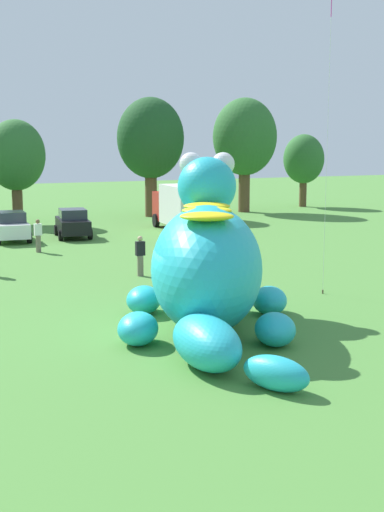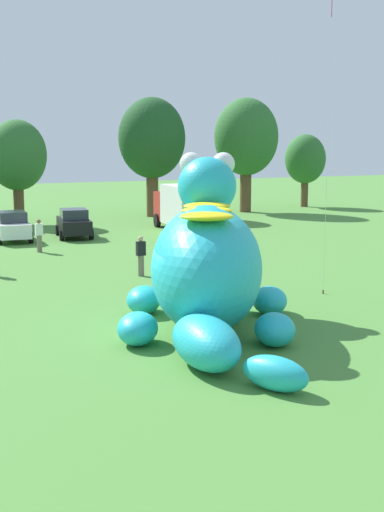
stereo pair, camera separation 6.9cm
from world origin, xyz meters
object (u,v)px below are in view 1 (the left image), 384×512
(giant_inflatable_creature, at_px, (207,266))
(car_black, at_px, (73,223))
(box_truck, at_px, (182,206))
(spectator_by_cars, at_px, (140,256))
(car_white, at_px, (11,226))
(spectator_mid_field, at_px, (38,236))

(giant_inflatable_creature, xyz_separation_m, car_black, (2.35, 22.05, -1.07))
(box_truck, xyz_separation_m, spectator_by_cars, (-8.21, -13.32, -0.75))
(car_white, xyz_separation_m, car_black, (3.66, 0.02, 0.00))
(car_black, bearing_deg, spectator_by_cars, -94.29)
(car_white, distance_m, spectator_mid_field, 4.84)
(car_white, distance_m, car_black, 3.66)
(spectator_mid_field, xyz_separation_m, spectator_by_cars, (2.27, -8.43, 0.00))
(giant_inflatable_creature, relative_size, car_white, 2.46)
(giant_inflatable_creature, distance_m, box_truck, 24.07)
(box_truck, bearing_deg, car_black, -179.67)
(box_truck, height_order, spectator_by_cars, box_truck)
(car_white, bearing_deg, spectator_mid_field, -85.40)
(car_white, height_order, box_truck, box_truck)
(box_truck, relative_size, spectator_by_cars, 3.86)
(giant_inflatable_creature, relative_size, car_black, 2.40)
(giant_inflatable_creature, xyz_separation_m, spectator_mid_field, (-0.92, 17.19, -1.07))
(car_white, bearing_deg, giant_inflatable_creature, -86.59)
(car_black, height_order, spectator_by_cars, car_black)
(car_white, height_order, car_black, same)
(box_truck, relative_size, spectator_mid_field, 3.86)
(box_truck, bearing_deg, giant_inflatable_creature, -113.41)
(giant_inflatable_creature, height_order, spectator_mid_field, giant_inflatable_creature)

